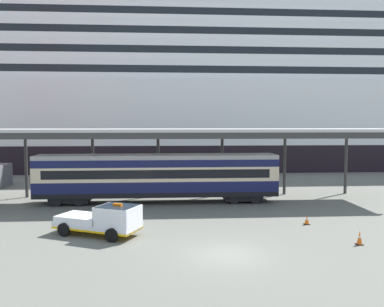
% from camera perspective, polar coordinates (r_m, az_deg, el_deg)
% --- Properties ---
extents(ground_plane, '(400.00, 400.00, 0.00)m').
position_cam_1_polar(ground_plane, '(21.16, 5.00, -14.25)').
color(ground_plane, '#64655D').
extents(cruise_ship, '(162.14, 29.63, 39.40)m').
position_cam_1_polar(cruise_ship, '(69.84, 9.36, 9.38)').
color(cruise_ship, black).
rests_on(cruise_ship, ground).
extents(platform_canopy, '(41.93, 6.24, 6.27)m').
position_cam_1_polar(platform_canopy, '(34.09, -4.99, 3.05)').
color(platform_canopy, '#BABABA').
rests_on(platform_canopy, ground).
extents(train_carriage, '(20.22, 2.81, 4.11)m').
position_cam_1_polar(train_carriage, '(33.91, -4.96, -3.21)').
color(train_carriage, black).
rests_on(train_carriage, ground).
extents(service_truck, '(5.57, 4.02, 2.02)m').
position_cam_1_polar(service_truck, '(24.75, -12.44, -9.20)').
color(service_truck, white).
rests_on(service_truck, ground).
extents(traffic_cone_near, '(0.36, 0.36, 0.79)m').
position_cam_1_polar(traffic_cone_near, '(24.41, 22.91, -11.09)').
color(traffic_cone_near, black).
rests_on(traffic_cone_near, ground).
extents(traffic_cone_mid, '(0.36, 0.36, 0.65)m').
position_cam_1_polar(traffic_cone_mid, '(27.96, 16.16, -9.11)').
color(traffic_cone_mid, black).
rests_on(traffic_cone_mid, ground).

